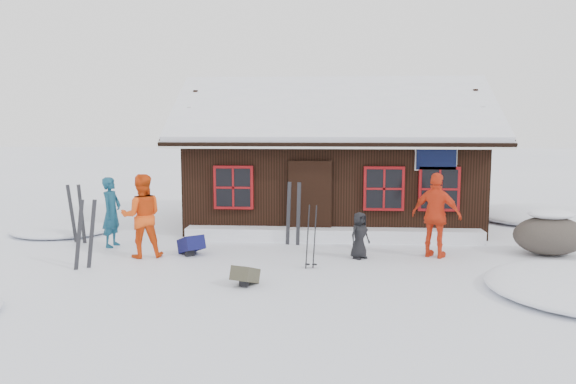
# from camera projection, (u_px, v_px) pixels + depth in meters

# --- Properties ---
(ground) EXTENTS (120.00, 120.00, 0.00)m
(ground) POSITION_uv_depth(u_px,v_px,m) (266.00, 261.00, 12.33)
(ground) COLOR white
(ground) RESTS_ON ground
(mountain_hut) EXTENTS (8.90, 6.09, 4.42)m
(mountain_hut) POSITION_uv_depth(u_px,v_px,m) (332.00, 171.00, 16.98)
(mountain_hut) COLOR black
(mountain_hut) RESTS_ON ground
(snow_drift) EXTENTS (7.60, 0.60, 0.35)m
(snow_drift) POSITION_uv_depth(u_px,v_px,m) (333.00, 234.00, 14.44)
(snow_drift) COLOR white
(snow_drift) RESTS_ON ground
(snow_mounds) EXTENTS (20.60, 13.20, 0.48)m
(snow_mounds) POSITION_uv_depth(u_px,v_px,m) (339.00, 244.00, 14.07)
(snow_mounds) COLOR white
(snow_mounds) RESTS_ON ground
(skier_teal) EXTENTS (0.49, 0.68, 1.71)m
(skier_teal) POSITION_uv_depth(u_px,v_px,m) (112.00, 212.00, 13.72)
(skier_teal) COLOR navy
(skier_teal) RESTS_ON ground
(skier_orange_left) EXTENTS (1.09, 0.96, 1.89)m
(skier_orange_left) POSITION_uv_depth(u_px,v_px,m) (142.00, 216.00, 12.61)
(skier_orange_left) COLOR #E64810
(skier_orange_left) RESTS_ON ground
(skier_orange_right) EXTENTS (1.21, 0.97, 1.92)m
(skier_orange_right) POSITION_uv_depth(u_px,v_px,m) (436.00, 215.00, 12.58)
(skier_orange_right) COLOR red
(skier_orange_right) RESTS_ON ground
(skier_crouched) EXTENTS (0.61, 0.59, 1.05)m
(skier_crouched) POSITION_uv_depth(u_px,v_px,m) (360.00, 235.00, 12.52)
(skier_crouched) COLOR black
(skier_crouched) RESTS_ON ground
(boulder) EXTENTS (1.63, 1.22, 0.95)m
(boulder) POSITION_uv_depth(u_px,v_px,m) (550.00, 234.00, 12.89)
(boulder) COLOR #484039
(boulder) RESTS_ON ground
(ski_pair_left) EXTENTS (0.48, 0.23, 1.50)m
(ski_pair_left) POSITION_uv_depth(u_px,v_px,m) (85.00, 235.00, 11.63)
(ski_pair_left) COLOR black
(ski_pair_left) RESTS_ON ground
(ski_pair_mid) EXTENTS (0.48, 0.10, 1.54)m
(ski_pair_mid) POSITION_uv_depth(u_px,v_px,m) (77.00, 215.00, 14.17)
(ski_pair_mid) COLOR black
(ski_pair_mid) RESTS_ON ground
(ski_pair_right) EXTENTS (0.40, 0.16, 1.63)m
(ski_pair_right) POSITION_uv_depth(u_px,v_px,m) (293.00, 215.00, 13.91)
(ski_pair_right) COLOR black
(ski_pair_right) RESTS_ON ground
(ski_poles) EXTENTS (0.25, 0.12, 1.38)m
(ski_poles) POSITION_uv_depth(u_px,v_px,m) (311.00, 238.00, 11.66)
(ski_poles) COLOR black
(ski_poles) RESTS_ON ground
(backpack_blue) EXTENTS (0.72, 0.74, 0.32)m
(backpack_blue) POSITION_uv_depth(u_px,v_px,m) (191.00, 248.00, 12.94)
(backpack_blue) COLOR #101145
(backpack_blue) RESTS_ON ground
(backpack_olive) EXTENTS (0.53, 0.60, 0.27)m
(backpack_olive) POSITION_uv_depth(u_px,v_px,m) (245.00, 278.00, 10.48)
(backpack_olive) COLOR #403D2D
(backpack_olive) RESTS_ON ground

